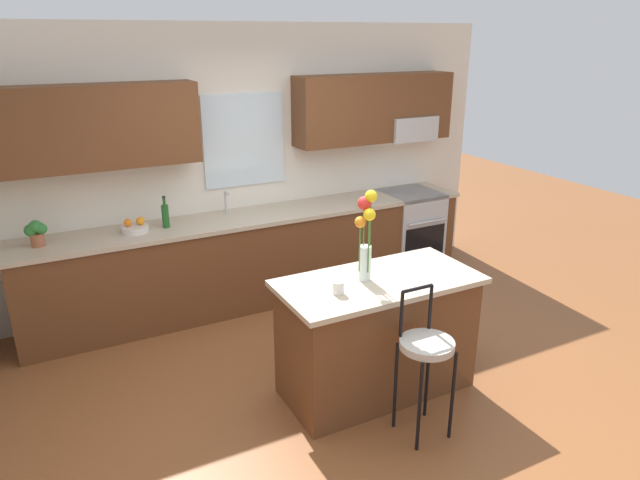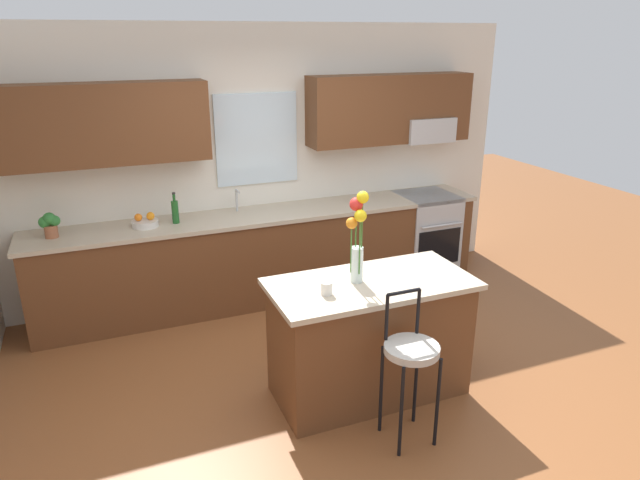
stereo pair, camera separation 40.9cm
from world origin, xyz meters
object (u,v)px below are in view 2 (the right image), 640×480
Objects in this scene: kitchen_island at (370,338)px; fruit_bowl_oranges at (145,222)px; potted_plant_small at (50,224)px; mug_ceramic at (327,288)px; bar_stool_near at (411,355)px; flower_vase at (357,234)px; oven_range at (425,234)px; bottle_olive_oil at (175,211)px.

kitchen_island is 6.17× the size of fruit_bowl_oranges.
mug_ceramic is at bearing -48.06° from potted_plant_small.
bar_stool_near is 0.90m from flower_vase.
mug_ceramic reaches higher than oven_range.
bar_stool_near is at bearing -66.29° from bottle_olive_oil.
oven_range is at bearing -0.38° from potted_plant_small.
flower_vase is 2.97× the size of potted_plant_small.
bottle_olive_oil is 1.31× the size of potted_plant_small.
bar_stool_near is at bearing -90.00° from kitchen_island.
bar_stool_near is 2.84m from fruit_bowl_oranges.
flower_vase is 2.27m from fruit_bowl_oranges.
fruit_bowl_oranges is at bearing 116.48° from mug_ceramic.
bottle_olive_oil is (-0.70, 1.97, 0.07)m from mug_ceramic.
flower_vase is at bearing 99.48° from bar_stool_near.
oven_range is at bearing 46.40° from flower_vase.
potted_plant_small is (-2.15, 1.89, 0.58)m from kitchen_island.
bar_stool_near reaches higher than mug_ceramic.
potted_plant_small reaches higher than mug_ceramic.
flower_vase is at bearing 22.21° from mug_ceramic.
bar_stool_near is 4.65× the size of potted_plant_small.
flower_vase reaches higher than bottle_olive_oil.
potted_plant_small is at bearing 137.83° from flower_vase.
kitchen_island is (-1.64, -1.87, 0.00)m from oven_range.
bottle_olive_oil is at bearing 179.48° from oven_range.
flower_vase is (-0.10, 0.04, 0.82)m from kitchen_island.
bar_stool_near is 2.73m from bottle_olive_oil.
potted_plant_small is (-1.77, 1.97, 0.08)m from mug_ceramic.
oven_range is 3.12× the size of bottle_olive_oil.
flower_vase is (-0.10, 0.61, 0.64)m from bar_stool_near.
mug_ceramic is 0.31× the size of bottle_olive_oil.
fruit_bowl_oranges reaches higher than bar_stool_near.
oven_range is 3.83× the size of fruit_bowl_oranges.
potted_plant_small is at bearing 138.66° from kitchen_island.
potted_plant_small is at bearing 179.62° from oven_range.
oven_range is at bearing 48.69° from kitchen_island.
potted_plant_small is (-2.15, 2.47, 0.41)m from bar_stool_near.
bottle_olive_oil reaches higher than kitchen_island.
bar_stool_near is at bearing -52.64° from mug_ceramic.
flower_vase reaches higher than kitchen_island.
potted_plant_small reaches higher than kitchen_island.
flower_vase is 2.78× the size of fruit_bowl_oranges.
bottle_olive_oil is at bearing 109.64° from mug_ceramic.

